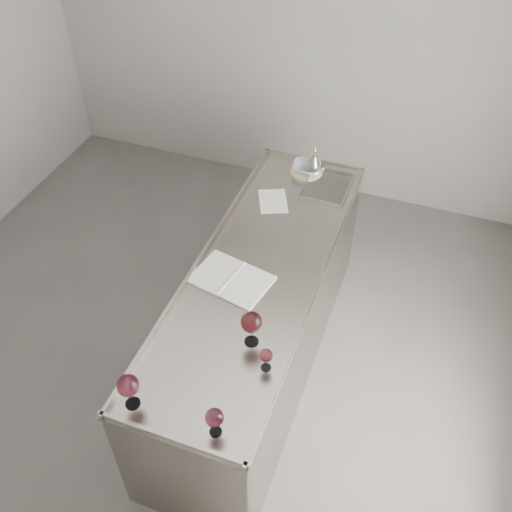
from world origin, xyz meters
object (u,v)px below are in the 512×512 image
(wine_glass_right, at_px, (214,418))
(wine_funnel, at_px, (314,164))
(notebook, at_px, (231,279))
(wine_glass_left, at_px, (128,386))
(ceramic_bowl, at_px, (307,167))
(counter, at_px, (259,319))
(wine_glass_small, at_px, (266,356))
(wine_glass_middle, at_px, (251,323))

(wine_glass_right, height_order, wine_funnel, wine_funnel)
(notebook, distance_m, wine_funnel, 1.23)
(wine_glass_left, bearing_deg, ceramic_bowl, 83.33)
(wine_glass_left, xyz_separation_m, wine_glass_right, (0.44, -0.00, -0.03))
(counter, height_order, wine_glass_left, wine_glass_left)
(ceramic_bowl, relative_size, wine_funnel, 0.91)
(wine_glass_left, bearing_deg, wine_glass_small, 37.98)
(wine_glass_small, bearing_deg, ceramic_bowl, 99.59)
(wine_glass_right, distance_m, notebook, 0.99)
(wine_glass_right, height_order, notebook, wine_glass_right)
(wine_glass_right, distance_m, ceramic_bowl, 2.14)
(counter, xyz_separation_m, wine_glass_left, (-0.26, -1.08, 0.62))
(counter, distance_m, wine_glass_small, 0.91)
(wine_glass_small, distance_m, ceramic_bowl, 1.73)
(wine_glass_middle, xyz_separation_m, wine_glass_small, (0.13, -0.13, -0.06))
(wine_glass_small, height_order, wine_funnel, wine_funnel)
(counter, xyz_separation_m, wine_glass_middle, (0.15, -0.53, 0.62))
(notebook, height_order, ceramic_bowl, ceramic_bowl)
(notebook, bearing_deg, ceramic_bowl, 96.37)
(counter, distance_m, ceramic_bowl, 1.17)
(wine_glass_middle, xyz_separation_m, wine_glass_right, (0.03, -0.55, -0.03))
(wine_glass_right, bearing_deg, ceramic_bowl, 95.04)
(wine_glass_right, height_order, ceramic_bowl, wine_glass_right)
(wine_glass_left, xyz_separation_m, wine_funnel, (0.29, 2.16, -0.08))
(ceramic_bowl, xyz_separation_m, wine_funnel, (0.04, 0.03, 0.02))
(wine_funnel, bearing_deg, wine_glass_right, -86.19)
(wine_glass_middle, bearing_deg, wine_glass_small, -45.81)
(wine_glass_small, height_order, ceramic_bowl, wine_glass_small)
(wine_glass_middle, height_order, ceramic_bowl, wine_glass_middle)
(wine_glass_middle, height_order, wine_glass_right, wine_glass_middle)
(wine_glass_right, relative_size, notebook, 0.35)
(wine_glass_left, bearing_deg, counter, 76.32)
(counter, relative_size, wine_glass_left, 11.41)
(ceramic_bowl, height_order, wine_funnel, wine_funnel)
(wine_glass_left, relative_size, notebook, 0.43)
(counter, relative_size, wine_funnel, 10.90)
(counter, distance_m, notebook, 0.51)
(notebook, bearing_deg, wine_glass_right, -60.68)
(ceramic_bowl, bearing_deg, notebook, -95.30)
(wine_glass_left, bearing_deg, wine_glass_right, -0.00)
(wine_glass_right, height_order, wine_glass_small, wine_glass_right)
(wine_glass_middle, xyz_separation_m, wine_funnel, (-0.12, 1.61, -0.09))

